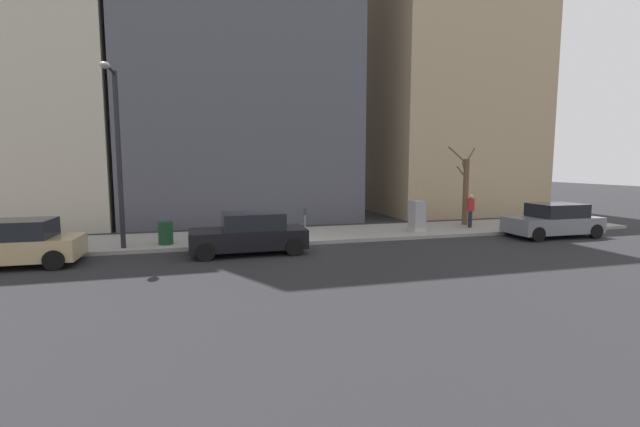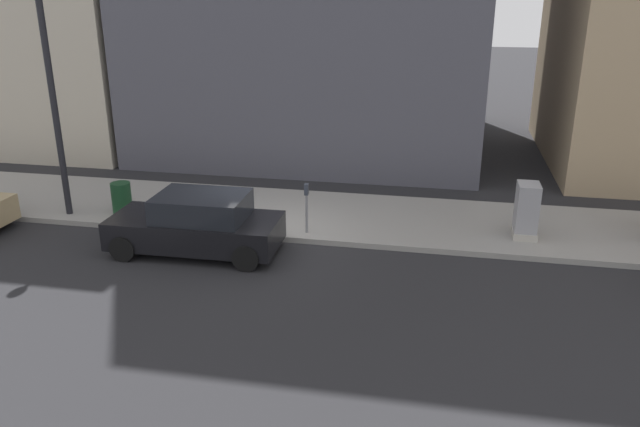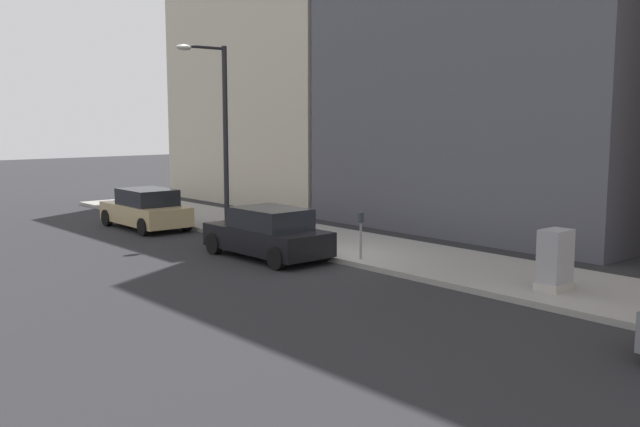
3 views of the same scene
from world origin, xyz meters
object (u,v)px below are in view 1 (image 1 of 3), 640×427
(parking_meter, at_px, (305,220))
(office_tower_right, at_px, (5,35))
(parked_car_grey, at_px, (554,221))
(pedestrian_near_meter, at_px, (471,209))
(parked_car_tan, at_px, (10,244))
(streetlamp, at_px, (117,144))
(trash_bin, at_px, (166,233))
(parked_car_black, at_px, (249,234))
(office_tower_left, at_px, (442,93))
(bare_tree, at_px, (465,189))
(utility_box, at_px, (417,216))
(office_block_center, at_px, (235,5))

(parking_meter, relative_size, office_tower_right, 0.07)
(parked_car_grey, relative_size, pedestrian_near_meter, 2.53)
(parked_car_grey, relative_size, parked_car_tan, 1.00)
(streetlamp, xyz_separation_m, trash_bin, (0.62, -1.49, -3.42))
(parked_car_black, height_order, office_tower_left, office_tower_left)
(parked_car_tan, xyz_separation_m, office_tower_right, (12.42, 4.16, 9.59))
(parking_meter, bearing_deg, bare_tree, -76.44)
(parked_car_grey, height_order, parking_meter, parked_car_grey)
(utility_box, height_order, office_tower_left, office_tower_left)
(streetlamp, bearing_deg, parked_car_grey, -94.15)
(bare_tree, xyz_separation_m, office_tower_left, (7.86, -3.20, 6.20))
(trash_bin, xyz_separation_m, office_tower_right, (10.46, 8.73, 9.73))
(trash_bin, relative_size, pedestrian_near_meter, 0.54)
(utility_box, height_order, trash_bin, utility_box)
(streetlamp, xyz_separation_m, office_tower_right, (11.08, 7.24, 6.31))
(bare_tree, bearing_deg, parking_meter, 103.56)
(streetlamp, xyz_separation_m, office_tower_left, (10.22, -19.34, 4.21))
(streetlamp, bearing_deg, bare_tree, -81.67)
(bare_tree, xyz_separation_m, pedestrian_near_meter, (-0.93, 0.30, -0.94))
(streetlamp, height_order, pedestrian_near_meter, streetlamp)
(parked_car_black, xyz_separation_m, trash_bin, (1.91, 3.08, -0.14))
(streetlamp, bearing_deg, office_block_center, -24.37)
(utility_box, bearing_deg, pedestrian_near_meter, -82.54)
(utility_box, bearing_deg, office_tower_right, 63.17)
(parking_meter, xyz_separation_m, pedestrian_near_meter, (1.27, -8.81, 0.11))
(streetlamp, height_order, trash_bin, streetlamp)
(office_tower_right, bearing_deg, pedestrian_near_meter, -112.68)
(parked_car_tan, distance_m, office_block_center, 19.86)
(streetlamp, relative_size, bare_tree, 1.59)
(office_block_center, bearing_deg, office_tower_right, 92.51)
(parking_meter, relative_size, pedestrian_near_meter, 0.81)
(parked_car_grey, relative_size, office_tower_left, 0.26)
(bare_tree, bearing_deg, parked_car_tan, 100.92)
(bare_tree, height_order, pedestrian_near_meter, bare_tree)
(parking_meter, bearing_deg, office_tower_right, 52.59)
(parked_car_black, xyz_separation_m, streetlamp, (1.29, 4.57, 3.28))
(parked_car_grey, height_order, utility_box, utility_box)
(parked_car_grey, relative_size, trash_bin, 4.67)
(office_tower_left, bearing_deg, parked_car_tan, 117.29)
(parked_car_tan, xyz_separation_m, office_block_center, (12.97, -8.35, 12.50))
(parking_meter, xyz_separation_m, office_block_center, (11.46, 1.76, 12.26))
(parked_car_tan, height_order, office_tower_right, office_tower_right)
(trash_bin, bearing_deg, utility_box, -87.95)
(parked_car_grey, relative_size, streetlamp, 0.65)
(utility_box, bearing_deg, parked_car_tan, 98.53)
(streetlamp, bearing_deg, pedestrian_near_meter, -84.83)
(trash_bin, distance_m, pedestrian_near_meter, 14.38)
(office_block_center, distance_m, office_tower_right, 12.85)
(parked_car_black, height_order, bare_tree, bare_tree)
(parking_meter, bearing_deg, streetlamp, 91.36)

